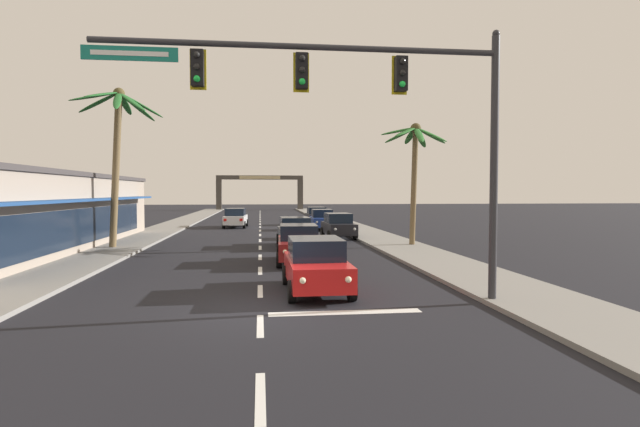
{
  "coord_description": "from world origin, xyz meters",
  "views": [
    {
      "loc": [
        0.01,
        -13.28,
        3.14
      ],
      "look_at": [
        2.57,
        8.0,
        2.2
      ],
      "focal_mm": 28.07,
      "sensor_mm": 36.0,
      "label": 1
    }
  ],
  "objects_px": {
    "traffic_signal_mast": "(368,101)",
    "sedan_oncoming_far": "(236,218)",
    "sedan_parked_far_kerb": "(317,216)",
    "town_gateway_arch": "(260,187)",
    "storefront_strip_left": "(14,212)",
    "sedan_third_in_queue": "(299,243)",
    "sedan_fifth_in_queue": "(295,232)",
    "sedan_parked_nearest_kerb": "(322,219)",
    "palm_right_second": "(414,153)",
    "sedan_lead_at_stop_bar": "(316,265)",
    "palm_left_second": "(117,132)",
    "sedan_parked_mid_kerb": "(338,225)"
  },
  "relations": [
    {
      "from": "sedan_lead_at_stop_bar",
      "to": "storefront_strip_left",
      "type": "bearing_deg",
      "value": 140.71
    },
    {
      "from": "sedan_oncoming_far",
      "to": "sedan_parked_far_kerb",
      "type": "relative_size",
      "value": 1.01
    },
    {
      "from": "sedan_fifth_in_queue",
      "to": "sedan_oncoming_far",
      "type": "height_order",
      "value": "same"
    },
    {
      "from": "sedan_third_in_queue",
      "to": "palm_right_second",
      "type": "xyz_separation_m",
      "value": [
        7.01,
        5.61,
        4.45
      ]
    },
    {
      "from": "palm_right_second",
      "to": "sedan_lead_at_stop_bar",
      "type": "bearing_deg",
      "value": -119.96
    },
    {
      "from": "sedan_parked_mid_kerb",
      "to": "town_gateway_arch",
      "type": "distance_m",
      "value": 52.77
    },
    {
      "from": "sedan_lead_at_stop_bar",
      "to": "palm_right_second",
      "type": "relative_size",
      "value": 0.64
    },
    {
      "from": "sedan_third_in_queue",
      "to": "sedan_fifth_in_queue",
      "type": "bearing_deg",
      "value": 87.39
    },
    {
      "from": "sedan_fifth_in_queue",
      "to": "sedan_parked_mid_kerb",
      "type": "xyz_separation_m",
      "value": [
        3.27,
        4.92,
        0.0
      ]
    },
    {
      "from": "palm_right_second",
      "to": "sedan_parked_nearest_kerb",
      "type": "bearing_deg",
      "value": 105.41
    },
    {
      "from": "traffic_signal_mast",
      "to": "sedan_parked_mid_kerb",
      "type": "height_order",
      "value": "traffic_signal_mast"
    },
    {
      "from": "sedan_parked_far_kerb",
      "to": "palm_right_second",
      "type": "xyz_separation_m",
      "value": [
        3.38,
        -19.33,
        4.45
      ]
    },
    {
      "from": "sedan_parked_mid_kerb",
      "to": "sedan_third_in_queue",
      "type": "bearing_deg",
      "value": -107.4
    },
    {
      "from": "sedan_lead_at_stop_bar",
      "to": "palm_left_second",
      "type": "relative_size",
      "value": 0.51
    },
    {
      "from": "sedan_parked_mid_kerb",
      "to": "sedan_parked_far_kerb",
      "type": "relative_size",
      "value": 1.01
    },
    {
      "from": "traffic_signal_mast",
      "to": "sedan_lead_at_stop_bar",
      "type": "height_order",
      "value": "traffic_signal_mast"
    },
    {
      "from": "traffic_signal_mast",
      "to": "sedan_third_in_queue",
      "type": "height_order",
      "value": "traffic_signal_mast"
    },
    {
      "from": "storefront_strip_left",
      "to": "town_gateway_arch",
      "type": "height_order",
      "value": "town_gateway_arch"
    },
    {
      "from": "sedan_third_in_queue",
      "to": "sedan_oncoming_far",
      "type": "relative_size",
      "value": 1.0
    },
    {
      "from": "sedan_parked_far_kerb",
      "to": "palm_right_second",
      "type": "bearing_deg",
      "value": -80.08
    },
    {
      "from": "traffic_signal_mast",
      "to": "sedan_oncoming_far",
      "type": "relative_size",
      "value": 2.44
    },
    {
      "from": "sedan_parked_mid_kerb",
      "to": "palm_left_second",
      "type": "distance_m",
      "value": 14.89
    },
    {
      "from": "sedan_third_in_queue",
      "to": "sedan_parked_nearest_kerb",
      "type": "height_order",
      "value": "same"
    },
    {
      "from": "sedan_lead_at_stop_bar",
      "to": "sedan_oncoming_far",
      "type": "distance_m",
      "value": 29.07
    },
    {
      "from": "traffic_signal_mast",
      "to": "sedan_parked_far_kerb",
      "type": "distance_m",
      "value": 34.01
    },
    {
      "from": "sedan_parked_far_kerb",
      "to": "sedan_lead_at_stop_bar",
      "type": "bearing_deg",
      "value": -96.5
    },
    {
      "from": "sedan_parked_mid_kerb",
      "to": "town_gateway_arch",
      "type": "relative_size",
      "value": 0.31
    },
    {
      "from": "sedan_fifth_in_queue",
      "to": "sedan_lead_at_stop_bar",
      "type": "bearing_deg",
      "value": -91.07
    },
    {
      "from": "town_gateway_arch",
      "to": "palm_left_second",
      "type": "bearing_deg",
      "value": -97.5
    },
    {
      "from": "sedan_lead_at_stop_bar",
      "to": "sedan_parked_nearest_kerb",
      "type": "relative_size",
      "value": 1.0
    },
    {
      "from": "palm_left_second",
      "to": "sedan_oncoming_far",
      "type": "bearing_deg",
      "value": 71.34
    },
    {
      "from": "palm_left_second",
      "to": "storefront_strip_left",
      "type": "height_order",
      "value": "palm_left_second"
    },
    {
      "from": "sedan_parked_far_kerb",
      "to": "storefront_strip_left",
      "type": "xyz_separation_m",
      "value": [
        -17.73,
        -19.81,
        1.22
      ]
    },
    {
      "from": "sedan_parked_mid_kerb",
      "to": "storefront_strip_left",
      "type": "height_order",
      "value": "storefront_strip_left"
    },
    {
      "from": "sedan_oncoming_far",
      "to": "palm_left_second",
      "type": "bearing_deg",
      "value": -108.66
    },
    {
      "from": "sedan_fifth_in_queue",
      "to": "sedan_parked_far_kerb",
      "type": "bearing_deg",
      "value": 79.78
    },
    {
      "from": "sedan_fifth_in_queue",
      "to": "sedan_parked_nearest_kerb",
      "type": "distance_m",
      "value": 12.73
    },
    {
      "from": "traffic_signal_mast",
      "to": "sedan_oncoming_far",
      "type": "distance_m",
      "value": 31.77
    },
    {
      "from": "sedan_lead_at_stop_bar",
      "to": "sedan_oncoming_far",
      "type": "bearing_deg",
      "value": 97.65
    },
    {
      "from": "sedan_lead_at_stop_bar",
      "to": "sedan_oncoming_far",
      "type": "xyz_separation_m",
      "value": [
        -3.87,
        28.81,
        0.0
      ]
    },
    {
      "from": "sedan_lead_at_stop_bar",
      "to": "palm_left_second",
      "type": "height_order",
      "value": "palm_left_second"
    },
    {
      "from": "sedan_third_in_queue",
      "to": "sedan_fifth_in_queue",
      "type": "height_order",
      "value": "same"
    },
    {
      "from": "sedan_oncoming_far",
      "to": "town_gateway_arch",
      "type": "relative_size",
      "value": 0.31
    },
    {
      "from": "sedan_oncoming_far",
      "to": "town_gateway_arch",
      "type": "height_order",
      "value": "town_gateway_arch"
    },
    {
      "from": "palm_left_second",
      "to": "town_gateway_arch",
      "type": "relative_size",
      "value": 0.59
    },
    {
      "from": "sedan_oncoming_far",
      "to": "palm_right_second",
      "type": "relative_size",
      "value": 0.64
    },
    {
      "from": "sedan_parked_nearest_kerb",
      "to": "storefront_strip_left",
      "type": "bearing_deg",
      "value": -141.94
    },
    {
      "from": "town_gateway_arch",
      "to": "storefront_strip_left",
      "type": "bearing_deg",
      "value": -101.95
    },
    {
      "from": "sedan_parked_mid_kerb",
      "to": "palm_right_second",
      "type": "relative_size",
      "value": 0.64
    },
    {
      "from": "sedan_fifth_in_queue",
      "to": "sedan_parked_far_kerb",
      "type": "distance_m",
      "value": 18.79
    }
  ]
}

